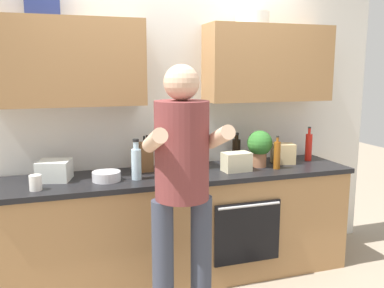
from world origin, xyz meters
name	(u,v)px	position (x,y,z in m)	size (l,w,h in m)	color
ground_plane	(183,276)	(0.00, 0.00, 0.00)	(12.00, 12.00, 0.00)	gray
back_wall_unit	(172,97)	(-0.01, 0.27, 1.49)	(4.00, 0.38, 2.50)	silver
counter	(183,225)	(0.00, 0.00, 0.45)	(2.84, 0.67, 0.90)	#A37547
person_standing	(182,180)	(-0.22, -0.71, 1.04)	(0.49, 0.45, 1.75)	#383D4C
bottle_soy	(236,150)	(0.57, 0.21, 1.01)	(0.07, 0.07, 0.27)	black
bottle_water	(136,162)	(-0.39, -0.09, 1.03)	(0.08, 0.08, 0.31)	silver
bottle_vinegar	(172,159)	(-0.11, -0.07, 1.03)	(0.07, 0.07, 0.32)	brown
bottle_soda	(186,161)	(-0.01, -0.14, 1.03)	(0.07, 0.07, 0.30)	#198C33
bottle_juice	(182,155)	(0.06, 0.21, 1.00)	(0.08, 0.08, 0.25)	orange
bottle_hotsauce	(309,147)	(1.23, 0.08, 1.03)	(0.06, 0.06, 0.31)	red
bottle_syrup	(277,155)	(0.79, -0.12, 1.02)	(0.06, 0.06, 0.28)	#8C4C14
bottle_oil	(198,156)	(0.15, 0.06, 1.02)	(0.05, 0.05, 0.27)	olive
cup_coffee	(36,183)	(-1.11, -0.16, 0.95)	(0.08, 0.08, 0.11)	white
mixing_bowl	(106,176)	(-0.61, -0.06, 0.94)	(0.21, 0.21, 0.07)	silver
knife_block	(146,157)	(-0.27, 0.16, 1.02)	(0.10, 0.14, 0.29)	brown
potted_herb	(260,146)	(0.69, 0.00, 1.08)	(0.22, 0.22, 0.31)	#9E6647
grocery_bag_produce	(54,170)	(-0.98, 0.08, 0.98)	(0.23, 0.22, 0.15)	silver
grocery_bag_rice	(236,162)	(0.44, -0.09, 0.98)	(0.22, 0.14, 0.16)	beige
grocery_bag_bread	(283,153)	(0.95, 0.05, 0.99)	(0.19, 0.15, 0.18)	tan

